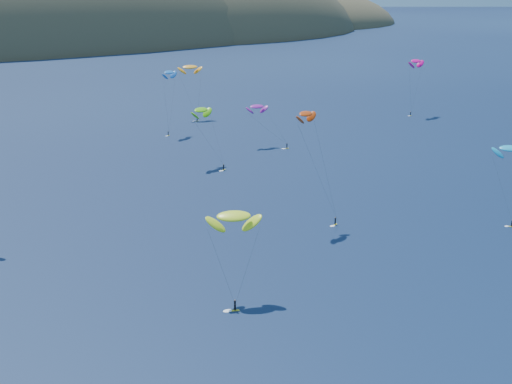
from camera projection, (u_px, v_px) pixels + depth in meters
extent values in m
ellipsoid|color=#3D3526|center=(1.00, 55.00, 582.10)|extent=(600.00, 300.00, 210.00)
ellipsoid|color=#3D3526|center=(192.00, 43.00, 635.08)|extent=(320.00, 220.00, 156.00)
ellipsoid|color=#3D3526|center=(286.00, 29.00, 720.56)|extent=(240.00, 180.00, 84.00)
cube|color=gold|center=(235.00, 310.00, 127.15)|extent=(1.66, 0.99, 0.09)
cylinder|color=black|center=(235.00, 305.00, 126.84)|extent=(0.38, 0.38, 1.71)
sphere|color=#8C6047|center=(235.00, 300.00, 126.54)|extent=(0.29, 0.29, 0.29)
ellipsoid|color=#D3ED23|center=(234.00, 216.00, 129.74)|extent=(10.62, 7.57, 5.39)
cube|color=gold|center=(224.00, 170.00, 213.25)|extent=(1.49, 1.03, 0.08)
cylinder|color=black|center=(224.00, 167.00, 212.97)|extent=(0.34, 0.34, 1.56)
sphere|color=#8C6047|center=(224.00, 164.00, 212.69)|extent=(0.26, 0.26, 0.26)
ellipsoid|color=#5CC011|center=(201.00, 110.00, 215.69)|extent=(9.31, 7.31, 4.71)
cube|color=gold|center=(168.00, 135.00, 255.89)|extent=(1.23, 1.01, 0.07)
cylinder|color=black|center=(168.00, 133.00, 255.64)|extent=(0.29, 0.29, 1.34)
sphere|color=#8C6047|center=(168.00, 131.00, 255.41)|extent=(0.22, 0.22, 0.22)
ellipsoid|color=#195EB4|center=(169.00, 72.00, 254.44)|extent=(8.40, 7.37, 4.31)
cube|color=gold|center=(512.00, 227.00, 167.55)|extent=(1.26, 1.12, 0.07)
cylinder|color=black|center=(512.00, 223.00, 167.30)|extent=(0.31, 0.31, 1.40)
sphere|color=#8C6047|center=(512.00, 220.00, 167.05)|extent=(0.23, 0.23, 0.23)
ellipsoid|color=#1198CA|center=(510.00, 148.00, 171.15)|extent=(8.68, 8.03, 4.52)
cube|color=gold|center=(287.00, 148.00, 238.04)|extent=(1.48, 0.55, 0.08)
cylinder|color=black|center=(287.00, 146.00, 237.76)|extent=(0.34, 0.34, 1.55)
sphere|color=#8C6047|center=(287.00, 143.00, 237.48)|extent=(0.26, 0.26, 0.26)
ellipsoid|color=#8E198F|center=(257.00, 106.00, 239.33)|extent=(7.80, 4.15, 4.20)
cube|color=gold|center=(410.00, 116.00, 289.24)|extent=(1.34, 0.72, 0.07)
cylinder|color=black|center=(411.00, 114.00, 289.00)|extent=(0.30, 0.30, 1.38)
sphere|color=#8C6047|center=(411.00, 112.00, 288.75)|extent=(0.23, 0.23, 0.23)
ellipsoid|color=#E3017E|center=(416.00, 61.00, 287.19)|extent=(9.77, 6.50, 5.00)
cube|color=gold|center=(335.00, 225.00, 168.80)|extent=(1.47, 0.99, 0.08)
cylinder|color=black|center=(335.00, 221.00, 168.52)|extent=(0.33, 0.33, 1.52)
sphere|color=#8C6047|center=(335.00, 218.00, 168.25)|extent=(0.26, 0.26, 0.26)
ellipsoid|color=#B43508|center=(306.00, 114.00, 164.37)|extent=(7.60, 5.86, 3.84)
cube|color=gold|center=(197.00, 121.00, 279.20)|extent=(1.48, 0.76, 0.08)
cylinder|color=black|center=(197.00, 119.00, 278.93)|extent=(0.33, 0.33, 1.52)
sphere|color=#8C6047|center=(197.00, 117.00, 278.65)|extent=(0.26, 0.26, 0.26)
ellipsoid|color=orange|center=(190.00, 67.00, 281.40)|extent=(9.98, 6.47, 5.13)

